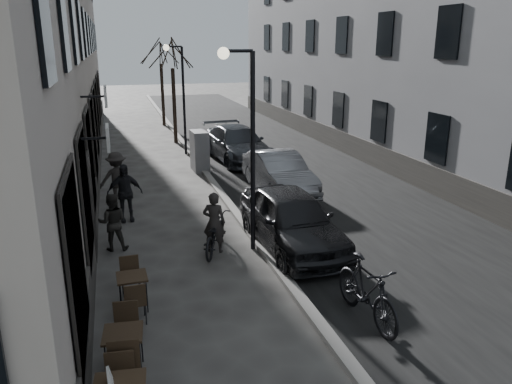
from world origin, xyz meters
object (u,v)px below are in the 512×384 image
pedestrian_mid (117,178)px  moped (367,291)px  bistro_set_c (133,289)px  car_far (237,144)px  streetlamp_near (246,129)px  tree_far (160,51)px  tree_near (172,53)px  bistro_set_b (124,348)px  pedestrian_far (125,193)px  streetlamp_far (180,88)px  pedestrian_near (112,222)px  car_mid (279,173)px  utility_cabinet (200,151)px  bicycle (214,234)px  car_near (292,219)px

pedestrian_mid → moped: 9.90m
bistro_set_c → car_far: bearing=64.9°
streetlamp_near → tree_far: (0.07, 21.00, 1.50)m
tree_near → car_far: 6.69m
streetlamp_near → bistro_set_b: bearing=-126.3°
tree_far → pedestrian_far: (-3.01, -17.91, -3.78)m
tree_near → car_far: tree_near is taller
streetlamp_near → streetlamp_far: bearing=90.0°
pedestrian_near → streetlamp_near: bearing=169.7°
car_mid → car_far: car_far is taller
streetlamp_far → utility_cabinet: 4.13m
car_far → pedestrian_near: bearing=-126.6°
bicycle → car_mid: size_ratio=0.43×
tree_far → pedestrian_mid: tree_far is taller
streetlamp_near → bicycle: (-0.83, 0.08, -2.67)m
streetlamp_near → tree_near: bearing=89.7°
pedestrian_mid → tree_far: bearing=-99.4°
streetlamp_near → moped: bearing=-71.8°
bistro_set_b → car_near: (4.39, 4.20, 0.31)m
tree_far → bistro_set_c: (-3.06, -23.29, -4.22)m
pedestrian_far → pedestrian_mid: bearing=92.5°
car_far → car_mid: bearing=-92.7°
bistro_set_c → pedestrian_near: bearing=93.8°
streetlamp_near → moped: size_ratio=2.42×
pedestrian_far → car_near: size_ratio=0.39×
tree_far → utility_cabinet: bearing=-89.1°
pedestrian_mid → pedestrian_far: pedestrian_mid is taller
bistro_set_b → pedestrian_mid: (0.10, 9.23, 0.42)m
tree_near → pedestrian_near: tree_near is taller
car_far → streetlamp_near: bearing=-107.7°
car_near → car_far: bearing=81.8°
streetlamp_near → bicycle: size_ratio=2.74×
bistro_set_c → bicycle: bicycle is taller
bistro_set_b → car_mid: 10.76m
streetlamp_near → tree_near: 15.08m
streetlamp_near → utility_cabinet: 8.91m
streetlamp_near → bistro_set_c: bearing=-142.5°
pedestrian_near → pedestrian_mid: pedestrian_mid is taller
pedestrian_near → tree_far: bearing=-94.0°
streetlamp_near → tree_far: bearing=89.8°
moped → tree_far: bearing=88.9°
bistro_set_c → pedestrian_mid: pedestrian_mid is taller
bistro_set_b → moped: bearing=10.2°
streetlamp_near → car_mid: size_ratio=1.18×
tree_near → moped: size_ratio=2.71×
tree_near → utility_cabinet: 7.47m
tree_far → pedestrian_near: bearing=-99.6°
streetlamp_far → bicycle: 12.24m
streetlamp_far → pedestrian_mid: size_ratio=2.87×
car_near → pedestrian_mid: bearing=128.3°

